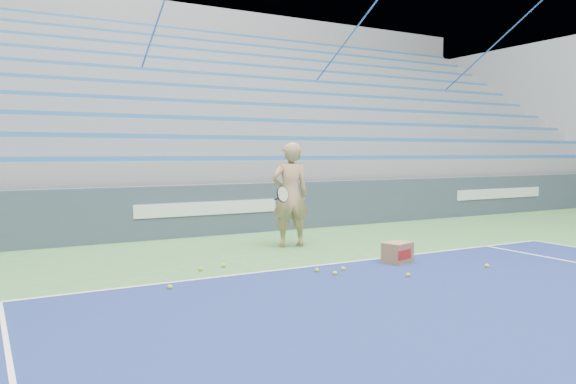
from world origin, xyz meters
The scene contains 12 objects.
sponsor_barrier centered at (0.00, 15.88, 0.55)m, with size 30.00×0.32×1.10m.
bleachers centered at (0.00, 21.60, 2.36)m, with size 31.00×9.15×7.30m.
tennis_player centered at (0.87, 13.73, 0.99)m, with size 1.01×0.92×1.97m.
ball_box centered at (1.60, 11.48, 0.17)m, with size 0.53×0.47×0.34m.
tennis_ball_0 centered at (0.48, 11.39, 0.03)m, with size 0.07×0.07×0.07m, color #B1D92C.
tennis_ball_1 centered at (-1.00, 12.51, 0.03)m, with size 0.07×0.07×0.07m, color #B1D92C.
tennis_ball_2 centered at (0.20, 11.20, 0.03)m, with size 0.07×0.07×0.07m, color #B1D92C.
tennis_ball_3 centered at (-1.40, 12.44, 0.03)m, with size 0.07×0.07×0.07m, color #B1D92C.
tennis_ball_4 centered at (1.05, 10.58, 0.03)m, with size 0.07×0.07×0.07m, color #B1D92C.
tennis_ball_5 centered at (0.08, 11.50, 0.03)m, with size 0.07×0.07×0.07m, color #B1D92C.
tennis_ball_6 centered at (-2.15, 11.54, 0.03)m, with size 0.07×0.07×0.07m, color #B1D92C.
tennis_ball_7 centered at (2.55, 10.50, 0.03)m, with size 0.07×0.07×0.07m, color #B1D92C.
Camera 1 is at (-4.30, 4.50, 1.78)m, focal length 35.00 mm.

